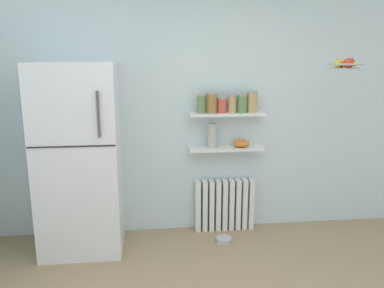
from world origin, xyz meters
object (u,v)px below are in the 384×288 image
(storage_jar_1, at_px, (212,103))
(pet_food_bowl, at_px, (224,240))
(radiator, at_px, (224,205))
(storage_jar_5, at_px, (252,102))
(storage_jar_2, at_px, (222,105))
(storage_jar_3, at_px, (232,104))
(hanging_fruit_basket, at_px, (345,64))
(storage_jar_0, at_px, (201,104))
(shelf_bowl, at_px, (241,143))
(refrigerator, at_px, (79,159))
(storage_jar_4, at_px, (242,103))
(vase, at_px, (212,136))

(storage_jar_1, height_order, pet_food_bowl, storage_jar_1)
(radiator, distance_m, storage_jar_5, 1.16)
(storage_jar_2, relative_size, pet_food_bowl, 1.00)
(storage_jar_3, distance_m, storage_jar_5, 0.21)
(storage_jar_3, distance_m, hanging_fruit_basket, 1.13)
(storage_jar_2, relative_size, storage_jar_3, 0.88)
(storage_jar_2, bearing_deg, storage_jar_0, -180.00)
(pet_food_bowl, bearing_deg, storage_jar_5, 40.88)
(storage_jar_3, distance_m, shelf_bowl, 0.43)
(radiator, relative_size, pet_food_bowl, 3.98)
(refrigerator, distance_m, storage_jar_3, 1.61)
(storage_jar_3, bearing_deg, storage_jar_1, -180.00)
(storage_jar_0, bearing_deg, storage_jar_2, 0.00)
(storage_jar_5, bearing_deg, storage_jar_4, 180.00)
(storage_jar_5, bearing_deg, vase, 180.00)
(storage_jar_4, distance_m, vase, 0.45)
(storage_jar_0, height_order, storage_jar_2, storage_jar_0)
(refrigerator, xyz_separation_m, shelf_bowl, (1.63, 0.22, 0.06))
(vase, bearing_deg, storage_jar_0, 180.00)
(storage_jar_4, xyz_separation_m, shelf_bowl, (0.00, -0.00, -0.42))
(storage_jar_2, xyz_separation_m, storage_jar_3, (0.11, 0.00, 0.01))
(vase, xyz_separation_m, hanging_fruit_basket, (1.14, -0.47, 0.74))
(refrigerator, distance_m, storage_jar_1, 1.42)
(vase, relative_size, pet_food_bowl, 1.57)
(storage_jar_1, bearing_deg, storage_jar_0, 180.00)
(radiator, bearing_deg, storage_jar_2, -150.49)
(vase, xyz_separation_m, shelf_bowl, (0.31, 0.00, -0.09))
(storage_jar_1, height_order, storage_jar_5, storage_jar_5)
(hanging_fruit_basket, bearing_deg, refrigerator, 174.27)
(refrigerator, distance_m, hanging_fruit_basket, 2.63)
(storage_jar_5, bearing_deg, storage_jar_0, 180.00)
(shelf_bowl, bearing_deg, pet_food_bowl, -128.10)
(radiator, height_order, vase, vase)
(storage_jar_3, relative_size, pet_food_bowl, 1.15)
(vase, bearing_deg, storage_jar_2, 0.00)
(vase, bearing_deg, storage_jar_1, -180.00)
(pet_food_bowl, bearing_deg, vase, 106.94)
(pet_food_bowl, bearing_deg, shelf_bowl, 51.90)
(storage_jar_2, height_order, vase, storage_jar_2)
(storage_jar_2, bearing_deg, refrigerator, -171.25)
(vase, distance_m, hanging_fruit_basket, 1.44)
(radiator, height_order, pet_food_bowl, radiator)
(storage_jar_1, bearing_deg, storage_jar_4, 0.00)
(storage_jar_0, distance_m, storage_jar_2, 0.21)
(storage_jar_4, distance_m, storage_jar_5, 0.11)
(storage_jar_4, bearing_deg, storage_jar_0, -180.00)
(storage_jar_2, distance_m, vase, 0.33)
(storage_jar_0, xyz_separation_m, storage_jar_3, (0.32, 0.00, -0.01))
(refrigerator, relative_size, hanging_fruit_basket, 5.31)
(storage_jar_3, bearing_deg, pet_food_bowl, -112.20)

